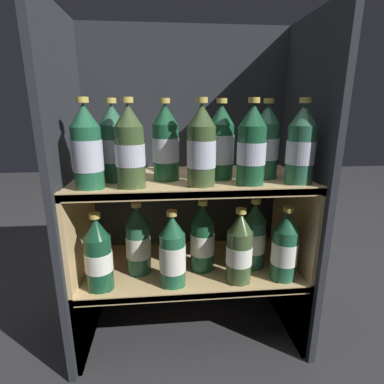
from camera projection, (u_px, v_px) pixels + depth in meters
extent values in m
plane|color=#2D2D30|center=(196.00, 367.00, 0.91)|extent=(6.00, 6.00, 0.00)
cube|color=#23262B|center=(186.00, 178.00, 1.11)|extent=(0.74, 0.02, 1.02)
cube|color=#23262B|center=(72.00, 194.00, 0.90)|extent=(0.02, 0.38, 1.02)
cube|color=#23262B|center=(301.00, 188.00, 0.97)|extent=(0.02, 0.38, 1.02)
cube|color=tan|center=(191.00, 266.00, 1.01)|extent=(0.70, 0.34, 0.02)
cube|color=tan|center=(195.00, 294.00, 0.86)|extent=(0.70, 0.02, 0.03)
cube|color=tan|center=(90.00, 305.00, 1.01)|extent=(0.01, 0.34, 0.24)
cube|color=tan|center=(286.00, 294.00, 1.07)|extent=(0.01, 0.34, 0.24)
cube|color=tan|center=(190.00, 180.00, 0.93)|extent=(0.70, 0.34, 0.02)
cube|color=tan|center=(196.00, 194.00, 0.77)|extent=(0.70, 0.02, 0.03)
cube|color=tan|center=(85.00, 265.00, 0.97)|extent=(0.01, 0.34, 0.54)
cube|color=tan|center=(289.00, 256.00, 1.03)|extent=(0.01, 0.34, 0.54)
cylinder|color=#1E5638|center=(88.00, 159.00, 0.77)|extent=(0.07, 0.07, 0.16)
cylinder|color=#ADB2C1|center=(88.00, 155.00, 0.76)|extent=(0.08, 0.08, 0.08)
cone|color=#1E5638|center=(84.00, 115.00, 0.74)|extent=(0.07, 0.07, 0.06)
cylinder|color=gold|center=(82.00, 100.00, 0.73)|extent=(0.03, 0.03, 0.01)
cylinder|color=#384C28|center=(130.00, 158.00, 0.78)|extent=(0.07, 0.07, 0.16)
cylinder|color=#ADB2C1|center=(130.00, 155.00, 0.77)|extent=(0.08, 0.08, 0.06)
cone|color=#384C28|center=(128.00, 115.00, 0.75)|extent=(0.07, 0.07, 0.06)
cylinder|color=gold|center=(127.00, 100.00, 0.74)|extent=(0.03, 0.03, 0.01)
cylinder|color=#384C28|center=(201.00, 157.00, 0.79)|extent=(0.07, 0.07, 0.16)
cylinder|color=#ADB2C1|center=(201.00, 154.00, 0.79)|extent=(0.08, 0.08, 0.07)
cone|color=#384C28|center=(202.00, 115.00, 0.76)|extent=(0.07, 0.07, 0.06)
cylinder|color=gold|center=(202.00, 100.00, 0.75)|extent=(0.03, 0.03, 0.01)
cylinder|color=#194C2D|center=(251.00, 156.00, 0.81)|extent=(0.07, 0.07, 0.16)
cylinder|color=#ADB2C1|center=(251.00, 153.00, 0.80)|extent=(0.08, 0.08, 0.06)
cone|color=#194C2D|center=(253.00, 114.00, 0.78)|extent=(0.07, 0.07, 0.06)
cylinder|color=gold|center=(254.00, 100.00, 0.77)|extent=(0.03, 0.03, 0.01)
cylinder|color=#285B42|center=(300.00, 155.00, 0.82)|extent=(0.07, 0.07, 0.16)
cylinder|color=#ADB2C1|center=(300.00, 152.00, 0.82)|extent=(0.08, 0.08, 0.06)
cone|color=#285B42|center=(304.00, 114.00, 0.79)|extent=(0.07, 0.07, 0.06)
cylinder|color=gold|center=(305.00, 100.00, 0.78)|extent=(0.03, 0.03, 0.01)
cylinder|color=#285B42|center=(114.00, 153.00, 0.85)|extent=(0.07, 0.07, 0.16)
cylinder|color=#ADB2C1|center=(114.00, 151.00, 0.85)|extent=(0.08, 0.08, 0.06)
cone|color=#285B42|center=(112.00, 114.00, 0.82)|extent=(0.07, 0.07, 0.06)
cylinder|color=gold|center=(111.00, 101.00, 0.81)|extent=(0.03, 0.03, 0.01)
cylinder|color=#194C2D|center=(166.00, 153.00, 0.87)|extent=(0.07, 0.07, 0.16)
cylinder|color=#ADB2C1|center=(166.00, 150.00, 0.86)|extent=(0.08, 0.08, 0.07)
cone|color=#194C2D|center=(165.00, 114.00, 0.84)|extent=(0.07, 0.07, 0.06)
cylinder|color=gold|center=(165.00, 101.00, 0.83)|extent=(0.03, 0.03, 0.01)
cylinder|color=#194C2D|center=(221.00, 152.00, 0.88)|extent=(0.07, 0.07, 0.16)
cylinder|color=#ADB2C1|center=(221.00, 149.00, 0.88)|extent=(0.08, 0.08, 0.08)
cone|color=#194C2D|center=(222.00, 114.00, 0.85)|extent=(0.07, 0.07, 0.06)
cylinder|color=gold|center=(222.00, 101.00, 0.84)|extent=(0.03, 0.03, 0.01)
cylinder|color=#285B42|center=(265.00, 151.00, 0.89)|extent=(0.07, 0.07, 0.16)
cylinder|color=#ADB2C1|center=(266.00, 149.00, 0.89)|extent=(0.08, 0.08, 0.06)
cone|color=#285B42|center=(268.00, 114.00, 0.86)|extent=(0.07, 0.07, 0.06)
cylinder|color=gold|center=(269.00, 101.00, 0.85)|extent=(0.03, 0.03, 0.01)
cylinder|color=#144228|center=(99.00, 263.00, 0.85)|extent=(0.07, 0.07, 0.16)
cylinder|color=silver|center=(99.00, 261.00, 0.85)|extent=(0.08, 0.08, 0.06)
cone|color=#144228|center=(96.00, 228.00, 0.82)|extent=(0.07, 0.07, 0.06)
cylinder|color=gold|center=(95.00, 216.00, 0.81)|extent=(0.03, 0.03, 0.01)
cylinder|color=#1E5638|center=(173.00, 260.00, 0.87)|extent=(0.07, 0.07, 0.16)
cylinder|color=silver|center=(173.00, 257.00, 0.87)|extent=(0.08, 0.08, 0.08)
cone|color=#1E5638|center=(172.00, 225.00, 0.84)|extent=(0.07, 0.07, 0.06)
cylinder|color=gold|center=(172.00, 213.00, 0.83)|extent=(0.03, 0.03, 0.01)
cylinder|color=#384C28|center=(239.00, 257.00, 0.89)|extent=(0.07, 0.07, 0.16)
cylinder|color=silver|center=(239.00, 254.00, 0.88)|extent=(0.08, 0.08, 0.06)
cone|color=#384C28|center=(241.00, 223.00, 0.86)|extent=(0.07, 0.07, 0.06)
cylinder|color=gold|center=(241.00, 211.00, 0.85)|extent=(0.03, 0.03, 0.01)
cylinder|color=#1E5638|center=(284.00, 255.00, 0.90)|extent=(0.07, 0.07, 0.16)
cylinder|color=silver|center=(284.00, 252.00, 0.90)|extent=(0.08, 0.08, 0.07)
cone|color=#1E5638|center=(287.00, 221.00, 0.87)|extent=(0.07, 0.07, 0.06)
cylinder|color=gold|center=(288.00, 209.00, 0.86)|extent=(0.03, 0.03, 0.01)
cylinder|color=#285B42|center=(139.00, 248.00, 0.94)|extent=(0.07, 0.07, 0.16)
cylinder|color=silver|center=(138.00, 246.00, 0.94)|extent=(0.08, 0.08, 0.07)
cone|color=#285B42|center=(137.00, 216.00, 0.91)|extent=(0.07, 0.07, 0.06)
cylinder|color=gold|center=(136.00, 205.00, 0.90)|extent=(0.03, 0.03, 0.01)
cylinder|color=#194C2D|center=(202.00, 246.00, 0.96)|extent=(0.07, 0.07, 0.16)
cylinder|color=silver|center=(202.00, 243.00, 0.96)|extent=(0.08, 0.08, 0.07)
cone|color=#194C2D|center=(203.00, 214.00, 0.93)|extent=(0.07, 0.07, 0.06)
cylinder|color=gold|center=(203.00, 203.00, 0.92)|extent=(0.03, 0.03, 0.01)
cylinder|color=#285B42|center=(253.00, 243.00, 0.97)|extent=(0.07, 0.07, 0.16)
cylinder|color=silver|center=(254.00, 241.00, 0.97)|extent=(0.08, 0.08, 0.07)
cone|color=#285B42|center=(255.00, 212.00, 0.94)|extent=(0.07, 0.07, 0.06)
cylinder|color=gold|center=(256.00, 201.00, 0.93)|extent=(0.03, 0.03, 0.01)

